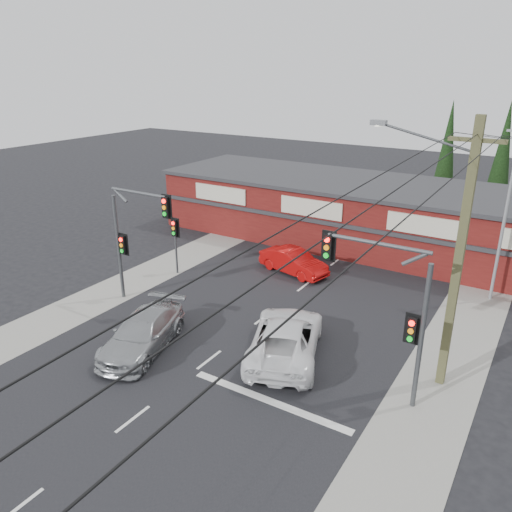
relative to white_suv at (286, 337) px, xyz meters
The scene contains 18 objects.
ground 3.05m from the white_suv, 147.75° to the right, with size 120.00×120.00×0.00m, color black.
road_strip 4.32m from the white_suv, 125.88° to the left, with size 14.00×70.00×0.01m, color black.
verge_left 11.54m from the white_suv, 162.64° to the left, with size 3.00×70.00×0.02m, color gray.
verge_right 6.97m from the white_suv, 29.71° to the left, with size 3.00×70.00×0.02m, color gray.
stop_line 3.33m from the white_suv, 71.66° to the right, with size 6.50×0.35×0.01m, color silver.
white_suv is the anchor object (origin of this frame).
silver_suv 6.11m from the white_suv, 152.55° to the right, with size 2.13×5.25×1.52m, color #A3A6A8.
red_sedan 9.00m from the white_suv, 115.77° to the left, with size 1.50×4.30×1.42m, color #B80C0B.
lane_dashes 2.62m from the white_suv, behind, with size 0.12×41.02×0.01m.
shop_building 15.86m from the white_suv, 102.71° to the left, with size 27.30×8.40×4.22m.
conifer_near 22.93m from the white_suv, 87.41° to the left, with size 1.80×1.80×9.25m.
conifer_far 25.28m from the white_suv, 79.53° to the left, with size 1.80×1.80×9.25m.
traffic_mast_left 9.45m from the white_suv, behind, with size 3.77×0.27×5.97m.
traffic_mast_right 5.41m from the white_suv, ahead, with size 3.96×0.27×5.97m.
pedestal_signal 10.77m from the white_suv, 155.37° to the left, with size 0.55×0.27×3.38m.
utility_pole 7.58m from the white_suv, 13.58° to the left, with size 4.38×0.59×10.00m.
steel_pole 12.90m from the white_suv, 58.01° to the left, with size 1.20×0.16×9.00m.
power_lines 10.94m from the white_suv, 33.96° to the right, with size 2.01×29.00×1.22m.
Camera 1 is at (11.06, -14.56, 11.43)m, focal length 35.00 mm.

